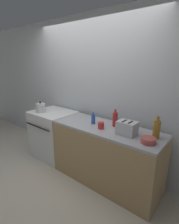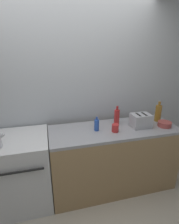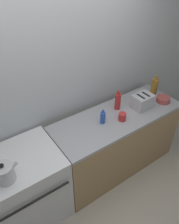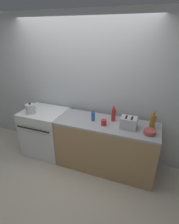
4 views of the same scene
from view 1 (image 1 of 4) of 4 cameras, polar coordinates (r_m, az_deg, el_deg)
The scene contains 11 objects.
ground_plane at distance 3.16m, azimuth -8.09°, elevation -19.46°, with size 12.00×12.00×0.00m, color beige.
wall_back at distance 3.15m, azimuth 0.82°, elevation 6.46°, with size 8.00×0.05×2.60m.
stove at distance 3.56m, azimuth -11.54°, elevation -6.74°, with size 0.79×0.71×0.90m.
counter_block at distance 2.78m, azimuth 5.23°, elevation -13.68°, with size 1.69×0.63×0.90m.
kettle at distance 3.43m, azimuth -15.67°, elevation 1.37°, with size 0.21×0.17×0.21m.
toaster at distance 2.36m, azimuth 12.14°, elevation -5.10°, with size 0.25×0.19×0.18m.
bottle_red at distance 2.60m, azimuth 8.34°, elevation -2.35°, with size 0.07×0.07×0.26m.
bottle_blue at distance 2.69m, azimuth 1.23°, elevation -2.26°, with size 0.06×0.06×0.18m.
bottle_amber at distance 2.33m, azimuth 21.07°, elevation -5.24°, with size 0.09×0.09×0.29m.
cup_red at distance 2.51m, azimuth 3.79°, elevation -4.38°, with size 0.09×0.09×0.10m.
bowl at distance 2.20m, azimuth 18.66°, elevation -8.77°, with size 0.17×0.17×0.07m.
Camera 1 is at (1.93, -1.69, 1.84)m, focal length 28.00 mm.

